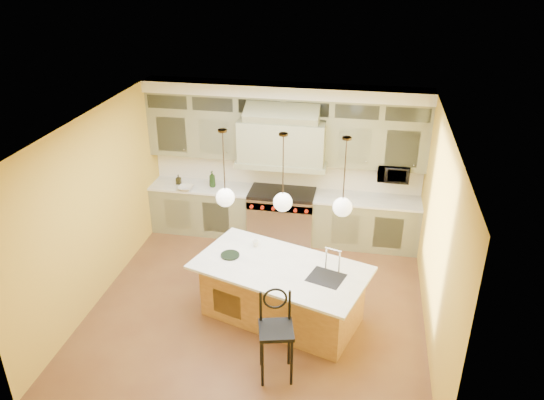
% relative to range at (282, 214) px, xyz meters
% --- Properties ---
extents(floor, '(5.00, 5.00, 0.00)m').
position_rel_range_xyz_m(floor, '(0.00, -2.14, -0.49)').
color(floor, brown).
rests_on(floor, ground).
extents(ceiling, '(5.00, 5.00, 0.00)m').
position_rel_range_xyz_m(ceiling, '(0.00, -2.14, 2.41)').
color(ceiling, white).
rests_on(ceiling, wall_back).
extents(wall_back, '(5.00, 0.00, 5.00)m').
position_rel_range_xyz_m(wall_back, '(0.00, 0.36, 0.96)').
color(wall_back, gold).
rests_on(wall_back, ground).
extents(wall_front, '(5.00, 0.00, 5.00)m').
position_rel_range_xyz_m(wall_front, '(0.00, -4.64, 0.96)').
color(wall_front, gold).
rests_on(wall_front, ground).
extents(wall_left, '(0.00, 5.00, 5.00)m').
position_rel_range_xyz_m(wall_left, '(-2.50, -2.14, 0.96)').
color(wall_left, gold).
rests_on(wall_left, ground).
extents(wall_right, '(0.00, 5.00, 5.00)m').
position_rel_range_xyz_m(wall_right, '(2.50, -2.14, 0.96)').
color(wall_right, gold).
rests_on(wall_right, ground).
extents(back_cabinetry, '(5.00, 0.77, 2.90)m').
position_rel_range_xyz_m(back_cabinetry, '(0.00, 0.09, 0.94)').
color(back_cabinetry, gray).
rests_on(back_cabinetry, floor).
extents(range, '(1.20, 0.74, 0.96)m').
position_rel_range_xyz_m(range, '(0.00, 0.00, 0.00)').
color(range, silver).
rests_on(range, floor).
extents(kitchen_island, '(2.72, 1.98, 1.35)m').
position_rel_range_xyz_m(kitchen_island, '(0.40, -2.37, -0.01)').
color(kitchen_island, brown).
rests_on(kitchen_island, floor).
extents(counter_stool, '(0.52, 0.52, 1.23)m').
position_rel_range_xyz_m(counter_stool, '(0.52, -3.51, 0.22)').
color(counter_stool, black).
rests_on(counter_stool, floor).
extents(microwave, '(0.54, 0.37, 0.30)m').
position_rel_range_xyz_m(microwave, '(1.95, 0.11, 0.96)').
color(microwave, black).
rests_on(microwave, back_cabinetry).
extents(oil_bottle_a, '(0.13, 0.13, 0.31)m').
position_rel_range_xyz_m(oil_bottle_a, '(-1.33, 0.01, 0.61)').
color(oil_bottle_a, black).
rests_on(oil_bottle_a, back_cabinetry).
extents(oil_bottle_b, '(0.08, 0.09, 0.19)m').
position_rel_range_xyz_m(oil_bottle_b, '(-1.99, 0.01, 0.55)').
color(oil_bottle_b, black).
rests_on(oil_bottle_b, back_cabinetry).
extents(fruit_bowl, '(0.30, 0.30, 0.07)m').
position_rel_range_xyz_m(fruit_bowl, '(-1.77, -0.22, 0.49)').
color(fruit_bowl, silver).
rests_on(fruit_bowl, back_cabinetry).
extents(cup, '(0.11, 0.11, 0.09)m').
position_rel_range_xyz_m(cup, '(-0.08, -1.92, 0.48)').
color(cup, white).
rests_on(cup, kitchen_island).
extents(pendant_left, '(0.26, 0.26, 1.11)m').
position_rel_range_xyz_m(pendant_left, '(-0.40, -2.36, 1.46)').
color(pendant_left, '#2D2319').
rests_on(pendant_left, ceiling).
extents(pendant_center, '(0.26, 0.26, 1.11)m').
position_rel_range_xyz_m(pendant_center, '(0.40, -2.36, 1.46)').
color(pendant_center, '#2D2319').
rests_on(pendant_center, ceiling).
extents(pendant_right, '(0.26, 0.26, 1.11)m').
position_rel_range_xyz_m(pendant_right, '(1.20, -2.36, 1.46)').
color(pendant_right, '#2D2319').
rests_on(pendant_right, ceiling).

